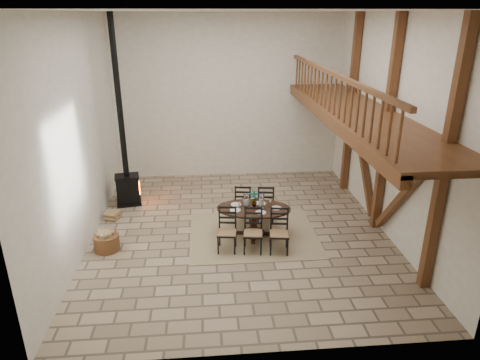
{
  "coord_description": "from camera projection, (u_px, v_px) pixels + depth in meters",
  "views": [
    {
      "loc": [
        -0.78,
        -9.19,
        4.96
      ],
      "look_at": [
        0.05,
        0.4,
        1.19
      ],
      "focal_mm": 32.0,
      "sensor_mm": 36.0,
      "label": 1
    }
  ],
  "objects": [
    {
      "name": "room_shell",
      "position": [
        293.0,
        108.0,
        9.39
      ],
      "size": [
        7.02,
        8.02,
        5.01
      ],
      "color": "white",
      "rests_on": "ground"
    },
    {
      "name": "log_basket",
      "position": [
        107.0,
        242.0,
        9.52
      ],
      "size": [
        0.56,
        0.56,
        0.46
      ],
      "rotation": [
        0.0,
        0.0,
        -0.04
      ],
      "color": "brown",
      "rests_on": "ground"
    },
    {
      "name": "wood_stove",
      "position": [
        126.0,
        166.0,
        11.5
      ],
      "size": [
        0.73,
        0.6,
        5.0
      ],
      "rotation": [
        0.0,
        0.0,
        0.17
      ],
      "color": "black",
      "rests_on": "ground"
    },
    {
      "name": "rug",
      "position": [
        253.0,
        234.0,
        10.23
      ],
      "size": [
        3.0,
        2.5,
        0.02
      ],
      "primitive_type": "cube",
      "color": "tan",
      "rests_on": "ground"
    },
    {
      "name": "ground",
      "position": [
        239.0,
        231.0,
        10.4
      ],
      "size": [
        8.0,
        8.0,
        0.0
      ],
      "primitive_type": "plane",
      "color": "tan",
      "rests_on": "ground"
    },
    {
      "name": "log_stack",
      "position": [
        113.0,
        215.0,
        10.97
      ],
      "size": [
        0.42,
        0.43,
        0.22
      ],
      "rotation": [
        0.0,
        0.0,
        -0.33
      ],
      "color": "tan",
      "rests_on": "ground"
    },
    {
      "name": "dining_table",
      "position": [
        254.0,
        222.0,
        10.0
      ],
      "size": [
        1.86,
        2.08,
        1.12
      ],
      "rotation": [
        0.0,
        0.0,
        -0.14
      ],
      "color": "black",
      "rests_on": "ground"
    }
  ]
}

